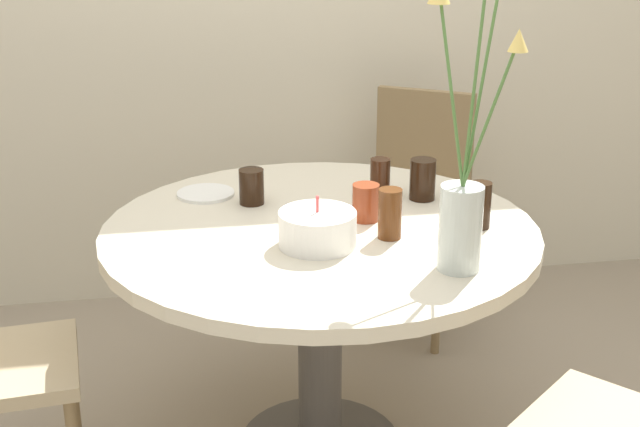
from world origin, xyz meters
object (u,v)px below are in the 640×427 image
at_px(drink_glass_4, 390,214).
at_px(drink_glass_5, 423,179).
at_px(flower_vase, 463,192).
at_px(drink_glass_0, 252,187).
at_px(drink_glass_1, 380,177).
at_px(side_plate, 206,193).
at_px(chair_right_flank, 415,197).
at_px(drink_glass_2, 480,205).
at_px(drink_glass_3, 366,202).
at_px(birthday_cake, 317,229).

bearing_deg(drink_glass_4, drink_glass_5, 58.93).
bearing_deg(flower_vase, drink_glass_0, 129.91).
xyz_separation_m(flower_vase, drink_glass_1, (-0.07, 0.57, -0.14)).
bearing_deg(drink_glass_0, side_plate, 143.03).
height_order(chair_right_flank, drink_glass_2, chair_right_flank).
xyz_separation_m(side_plate, drink_glass_0, (0.13, -0.10, 0.05)).
xyz_separation_m(flower_vase, drink_glass_3, (-0.16, 0.36, -0.14)).
relative_size(flower_vase, drink_glass_2, 5.63).
bearing_deg(drink_glass_2, side_plate, 151.25).
bearing_deg(birthday_cake, drink_glass_4, 6.20).
bearing_deg(flower_vase, drink_glass_1, 96.76).
relative_size(flower_vase, drink_glass_0, 6.97).
distance_m(drink_glass_2, drink_glass_5, 0.27).
bearing_deg(drink_glass_4, flower_vase, -60.28).
relative_size(chair_right_flank, birthday_cake, 4.37).
relative_size(birthday_cake, drink_glass_4, 1.49).
relative_size(drink_glass_1, drink_glass_4, 0.83).
distance_m(birthday_cake, drink_glass_0, 0.39).
bearing_deg(drink_glass_1, chair_right_flank, 63.95).
distance_m(flower_vase, drink_glass_5, 0.53).
xyz_separation_m(flower_vase, drink_glass_4, (-0.13, 0.22, -0.13)).
height_order(chair_right_flank, drink_glass_5, chair_right_flank).
bearing_deg(drink_glass_3, chair_right_flank, 64.56).
bearing_deg(chair_right_flank, drink_glass_1, -84.03).
bearing_deg(flower_vase, drink_glass_4, 119.72).
bearing_deg(drink_glass_3, drink_glass_5, 35.17).
bearing_deg(drink_glass_1, side_plate, 170.71).
height_order(drink_glass_1, drink_glass_2, drink_glass_2).
distance_m(side_plate, drink_glass_3, 0.53).
bearing_deg(drink_glass_5, drink_glass_4, -121.07).
relative_size(side_plate, drink_glass_1, 1.54).
relative_size(chair_right_flank, drink_glass_5, 7.24).
distance_m(chair_right_flank, birthday_cake, 1.13).
bearing_deg(drink_glass_4, drink_glass_2, 6.92).
height_order(birthday_cake, drink_glass_3, birthday_cake).
bearing_deg(drink_glass_2, chair_right_flank, 85.27).
height_order(drink_glass_1, drink_glass_3, drink_glass_1).
xyz_separation_m(chair_right_flank, flower_vase, (-0.22, -1.15, 0.42)).
distance_m(drink_glass_3, drink_glass_4, 0.15).
relative_size(drink_glass_1, drink_glass_2, 0.87).
xyz_separation_m(drink_glass_3, drink_glass_4, (0.03, -0.14, 0.02)).
bearing_deg(drink_glass_5, drink_glass_3, -144.83).
height_order(flower_vase, drink_glass_0, flower_vase).
height_order(flower_vase, drink_glass_1, flower_vase).
distance_m(flower_vase, drink_glass_2, 0.32).
distance_m(birthday_cake, drink_glass_3, 0.24).
relative_size(drink_glass_4, drink_glass_5, 1.11).
distance_m(drink_glass_1, drink_glass_3, 0.23).
distance_m(chair_right_flank, drink_glass_3, 0.92).
bearing_deg(drink_glass_2, drink_glass_0, 153.26).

